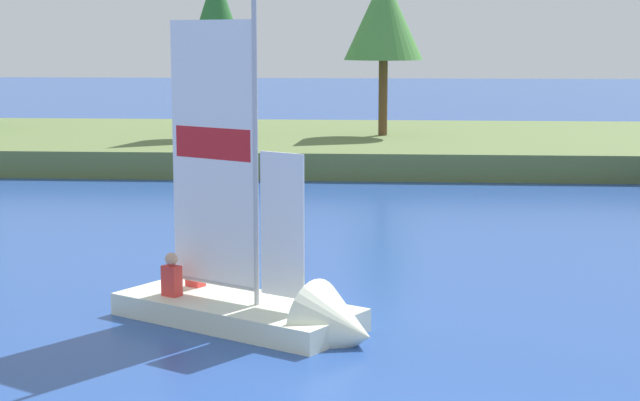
{
  "coord_description": "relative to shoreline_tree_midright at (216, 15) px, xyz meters",
  "views": [
    {
      "loc": [
        0.5,
        -9.88,
        4.42
      ],
      "look_at": [
        -0.96,
        10.56,
        1.2
      ],
      "focal_mm": 59.13,
      "sensor_mm": 36.0,
      "label": 1
    }
  ],
  "objects": [
    {
      "name": "shore_bank",
      "position": [
        5.77,
        1.37,
        -4.69
      ],
      "size": [
        80.0,
        12.98,
        0.85
      ],
      "primitive_type": "cube",
      "color": "#5B703D",
      "rests_on": "ground"
    },
    {
      "name": "sailboat",
      "position": [
        4.57,
        -21.67,
        -4.77
      ],
      "size": [
        4.55,
        3.57,
        5.57
      ],
      "rotation": [
        0.0,
        0.0,
        -0.54
      ],
      "color": "silver",
      "rests_on": "ground"
    },
    {
      "name": "shoreline_tree_right",
      "position": [
        5.84,
        1.0,
        -0.06
      ],
      "size": [
        2.82,
        2.82,
        5.76
      ],
      "color": "brown",
      "rests_on": "shore_bank"
    },
    {
      "name": "shoreline_tree_midright",
      "position": [
        0.0,
        0.0,
        0.0
      ],
      "size": [
        2.04,
        2.04,
        5.9
      ],
      "color": "brown",
      "rests_on": "shore_bank"
    }
  ]
}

